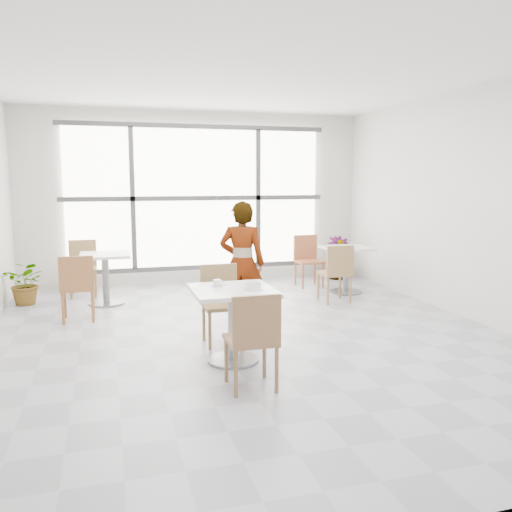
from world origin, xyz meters
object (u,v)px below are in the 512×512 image
object	(u,v)px
main_table	(233,311)
chair_near	(253,335)
bg_chair_left_far	(83,264)
plant_left	(27,283)
bg_chair_left_near	(77,284)
person	(242,263)
bg_chair_right_far	(307,257)
bg_table_left	(106,271)
bg_chair_right_near	(337,270)
bg_table_right	(346,263)
chair_far	(221,298)
plant_right	(338,258)
coffee_cup	(217,283)
oatmeal_bowl	(253,285)

from	to	relation	value
main_table	chair_near	size ratio (longest dim) A/B	0.92
chair_near	bg_chair_left_far	bearing A→B (deg)	-70.73
chair_near	bg_chair_left_far	distance (m)	4.70
chair_near	plant_left	bearing A→B (deg)	-59.76
bg_chair_left_near	plant_left	xyz separation A→B (m)	(-0.77, 1.21, -0.18)
person	bg_chair_right_far	bearing A→B (deg)	-107.37
bg_table_left	bg_chair_left_far	bearing A→B (deg)	114.68
person	bg_chair_left_far	bearing A→B (deg)	-27.48
bg_chair_right_far	bg_chair_right_near	bearing A→B (deg)	-92.59
bg_table_right	bg_chair_right_far	distance (m)	0.82
main_table	chair_far	bearing A→B (deg)	87.80
chair_far	bg_chair_left_near	bearing A→B (deg)	140.54
chair_near	bg_chair_left_near	world-z (taller)	same
main_table	person	distance (m)	1.42
bg_chair_right_near	bg_chair_right_far	bearing A→B (deg)	-92.59
bg_chair_left_far	bg_chair_right_near	bearing A→B (deg)	-23.84
bg_chair_right_near	plant_right	xyz separation A→B (m)	(0.83, 1.76, -0.11)
bg_chair_left_near	bg_chair_left_far	distance (m)	1.66
plant_left	bg_table_left	bearing A→B (deg)	-14.93
person	chair_far	bearing A→B (deg)	78.98
person	bg_chair_right_far	distance (m)	2.69
chair_near	bg_table_left	world-z (taller)	chair_near
bg_chair_right_far	coffee_cup	bearing A→B (deg)	-124.83
bg_table_left	bg_table_right	bearing A→B (deg)	-3.79
oatmeal_bowl	chair_far	bearing A→B (deg)	100.74
chair_far	plant_left	xyz separation A→B (m)	(-2.36, 2.53, -0.18)
bg_chair_left_near	plant_left	distance (m)	1.45
bg_chair_left_near	chair_near	bearing A→B (deg)	119.31
chair_far	oatmeal_bowl	bearing A→B (deg)	-79.26
chair_far	bg_chair_left_far	size ratio (longest dim) A/B	1.00
chair_near	chair_far	world-z (taller)	same
bg_table_left	bg_chair_left_near	xyz separation A→B (m)	(-0.35, -0.92, 0.01)
bg_table_left	bg_chair_left_near	distance (m)	0.98
bg_chair_left_far	plant_right	world-z (taller)	bg_chair_left_far
bg_chair_left_near	bg_chair_left_far	xyz separation A→B (m)	(0.01, 1.66, 0.00)
coffee_cup	plant_left	distance (m)	3.81
chair_near	bg_table_right	bearing A→B (deg)	-126.23
bg_table_right	bg_chair_right_far	xyz separation A→B (m)	(-0.39, 0.72, 0.01)
bg_table_right	oatmeal_bowl	bearing A→B (deg)	-130.17
bg_table_left	bg_chair_right_near	size ratio (longest dim) A/B	0.86
chair_near	plant_left	distance (m)	4.63
coffee_cup	bg_chair_left_far	xyz separation A→B (m)	(-1.44, 3.52, -0.28)
main_table	plant_right	xyz separation A→B (m)	(2.91, 3.82, -0.13)
person	bg_table_left	size ratio (longest dim) A/B	2.08
bg_chair_right_far	chair_near	bearing A→B (deg)	-117.17
bg_chair_right_near	bg_chair_left_far	bearing A→B (deg)	-23.84
chair_far	bg_chair_right_far	distance (m)	3.43
bg_chair_right_near	bg_table_left	bearing A→B (deg)	-14.67
bg_table_right	chair_far	bearing A→B (deg)	-141.56
person	bg_chair_left_near	world-z (taller)	person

